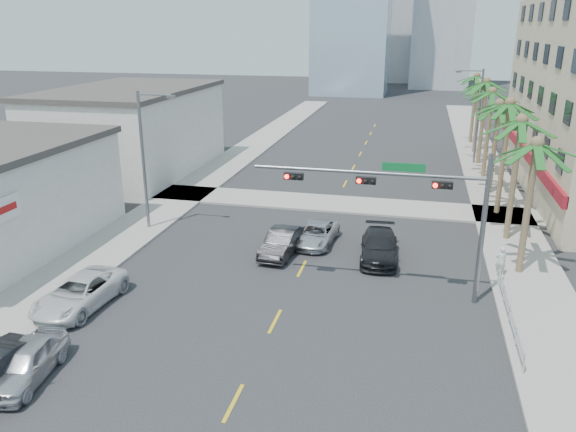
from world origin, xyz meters
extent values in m
plane|color=#262628|center=(0.00, 0.00, 0.00)|extent=(260.00, 260.00, 0.00)
cube|color=gray|center=(12.00, 20.00, 0.07)|extent=(4.00, 120.00, 0.15)
cube|color=gray|center=(-12.00, 20.00, 0.07)|extent=(4.00, 120.00, 0.15)
cube|color=gray|center=(0.00, 22.00, 0.07)|extent=(80.00, 4.00, 0.15)
cube|color=maroon|center=(14.40, 30.00, 3.00)|extent=(0.30, 28.00, 0.80)
cube|color=beige|center=(-19.50, 28.00, 3.60)|extent=(11.00, 18.00, 7.20)
cylinder|color=slate|center=(9.00, 8.00, 3.60)|extent=(0.24, 0.24, 7.20)
cylinder|color=slate|center=(3.50, 8.00, 6.20)|extent=(11.00, 0.16, 0.16)
cube|color=#0C662D|center=(5.20, 8.00, 6.55)|extent=(2.00, 0.05, 0.40)
cube|color=black|center=(7.00, 7.85, 5.85)|extent=(0.95, 0.28, 0.32)
sphere|color=#FF0C05|center=(6.68, 7.69, 5.85)|extent=(0.22, 0.22, 0.22)
cube|color=black|center=(3.50, 7.85, 5.85)|extent=(0.95, 0.28, 0.32)
sphere|color=#FF0C05|center=(3.18, 7.69, 5.85)|extent=(0.22, 0.22, 0.22)
cube|color=black|center=(0.00, 7.85, 5.85)|extent=(0.95, 0.28, 0.32)
sphere|color=#FF0C05|center=(-0.32, 7.69, 5.85)|extent=(0.22, 0.22, 0.22)
cylinder|color=brown|center=(11.60, 12.00, 3.60)|extent=(0.36, 0.36, 7.20)
cylinder|color=brown|center=(11.60, 17.20, 3.78)|extent=(0.36, 0.36, 7.56)
cylinder|color=brown|center=(11.60, 22.40, 3.96)|extent=(0.36, 0.36, 7.92)
cylinder|color=brown|center=(11.60, 27.60, 3.60)|extent=(0.36, 0.36, 7.20)
cylinder|color=brown|center=(11.60, 32.80, 3.78)|extent=(0.36, 0.36, 7.56)
cylinder|color=brown|center=(11.60, 38.00, 3.96)|extent=(0.36, 0.36, 7.92)
cylinder|color=brown|center=(11.60, 43.20, 3.60)|extent=(0.36, 0.36, 7.20)
cylinder|color=brown|center=(11.60, 48.40, 3.78)|extent=(0.36, 0.36, 7.56)
cylinder|color=slate|center=(-11.20, 14.00, 4.50)|extent=(0.20, 0.20, 9.00)
cylinder|color=slate|center=(-10.10, 14.00, 8.80)|extent=(2.20, 0.12, 0.12)
cube|color=slate|center=(-9.00, 14.00, 8.70)|extent=(0.50, 0.25, 0.18)
cylinder|color=slate|center=(11.20, 38.00, 4.50)|extent=(0.20, 0.20, 9.00)
cylinder|color=slate|center=(10.10, 38.00, 8.80)|extent=(2.20, 0.12, 0.12)
cube|color=slate|center=(9.00, 38.00, 8.70)|extent=(0.50, 0.25, 0.18)
cylinder|color=silver|center=(10.30, 6.00, 0.55)|extent=(0.08, 8.00, 0.08)
cylinder|color=silver|center=(10.30, 6.00, 0.90)|extent=(0.08, 8.00, 0.08)
cylinder|color=silver|center=(10.30, 2.00, 0.50)|extent=(0.08, 0.08, 1.00)
cylinder|color=silver|center=(10.30, 4.00, 0.50)|extent=(0.08, 0.08, 1.00)
cylinder|color=silver|center=(10.30, 6.00, 0.50)|extent=(0.08, 0.08, 1.00)
cylinder|color=silver|center=(10.30, 8.00, 0.50)|extent=(0.08, 0.08, 1.00)
cylinder|color=silver|center=(10.30, 10.00, 0.50)|extent=(0.08, 0.08, 1.00)
imported|color=silver|center=(-8.09, -2.40, 0.73)|extent=(2.25, 4.48, 1.47)
imported|color=silver|center=(-9.40, 3.26, 0.74)|extent=(2.83, 5.47, 1.48)
imported|color=black|center=(-1.60, 11.78, 0.74)|extent=(1.91, 4.60, 1.48)
imported|color=silver|center=(0.11, 13.92, 0.62)|extent=(2.42, 4.65, 1.25)
imported|color=black|center=(4.03, 12.40, 0.74)|extent=(2.41, 5.25, 1.49)
imported|color=silver|center=(10.52, 11.29, 0.96)|extent=(0.66, 0.51, 1.61)
camera|label=1|loc=(5.73, -17.94, 12.82)|focal=35.00mm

